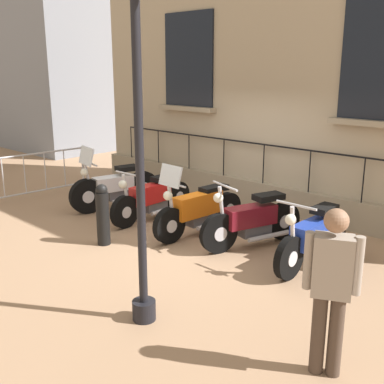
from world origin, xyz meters
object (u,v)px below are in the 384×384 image
object	(u,v)px
crowd_barrier	(35,174)
pedestrian_standing	(331,284)
motorcycle_red	(152,198)
motorcycle_white	(115,188)
motorcycle_orange	(199,210)
motorcycle_maroon	(252,221)
motorcycle_blue	(313,239)
bollard	(103,214)
lamppost	(136,50)

from	to	relation	value
crowd_barrier	pedestrian_standing	size ratio (longest dim) A/B	1.47
motorcycle_red	pedestrian_standing	distance (m)	5.27
motorcycle_white	motorcycle_orange	bearing A→B (deg)	91.15
motorcycle_maroon	motorcycle_blue	distance (m)	1.15
motorcycle_red	motorcycle_orange	distance (m)	1.24
motorcycle_red	bollard	bearing A→B (deg)	15.33
motorcycle_white	motorcycle_orange	size ratio (longest dim) A/B	0.97
motorcycle_red	motorcycle_maroon	bearing A→B (deg)	94.07
motorcycle_red	motorcycle_orange	bearing A→B (deg)	90.19
lamppost	motorcycle_red	bearing A→B (deg)	-133.87
motorcycle_orange	lamppost	bearing A→B (deg)	29.71
motorcycle_white	crowd_barrier	world-z (taller)	motorcycle_white
motorcycle_white	motorcycle_maroon	bearing A→B (deg)	93.46
motorcycle_blue	lamppost	distance (m)	3.88
bollard	motorcycle_blue	bearing A→B (deg)	117.71
motorcycle_white	pedestrian_standing	bearing A→B (deg)	70.80
crowd_barrier	pedestrian_standing	world-z (taller)	pedestrian_standing
motorcycle_white	bollard	distance (m)	2.10
motorcycle_red	motorcycle_orange	xyz separation A→B (m)	(-0.00, 1.24, 0.02)
lamppost	crowd_barrier	world-z (taller)	lamppost
motorcycle_maroon	motorcycle_red	bearing A→B (deg)	-85.93
bollard	pedestrian_standing	size ratio (longest dim) A/B	0.62
bollard	pedestrian_standing	xyz separation A→B (m)	(0.62, 4.40, 0.43)
motorcycle_red	motorcycle_blue	bearing A→B (deg)	91.78
motorcycle_blue	crowd_barrier	xyz separation A→B (m)	(0.86, -6.55, 0.14)
motorcycle_red	lamppost	xyz separation A→B (m)	(2.65, 2.75, 2.66)
motorcycle_maroon	motorcycle_blue	bearing A→B (deg)	87.24
pedestrian_standing	bollard	bearing A→B (deg)	-98.06
pedestrian_standing	lamppost	bearing A→B (deg)	-75.31
motorcycle_orange	crowd_barrier	xyz separation A→B (m)	(0.76, -4.35, 0.12)
motorcycle_white	motorcycle_red	world-z (taller)	motorcycle_white
crowd_barrier	motorcycle_maroon	bearing A→B (deg)	99.67
lamppost	bollard	bearing A→B (deg)	-116.34
motorcycle_white	pedestrian_standing	size ratio (longest dim) A/B	1.18
lamppost	motorcycle_orange	bearing A→B (deg)	-150.29
motorcycle_orange	bollard	world-z (taller)	motorcycle_orange
motorcycle_blue	pedestrian_standing	size ratio (longest dim) A/B	1.13
motorcycle_red	motorcycle_maroon	distance (m)	2.29
motorcycle_red	lamppost	size ratio (longest dim) A/B	0.52
motorcycle_orange	lamppost	xyz separation A→B (m)	(2.65, 1.51, 2.63)
lamppost	crowd_barrier	bearing A→B (deg)	-107.84
lamppost	bollard	size ratio (longest dim) A/B	3.84
motorcycle_maroon	crowd_barrier	bearing A→B (deg)	-80.33
crowd_barrier	bollard	xyz separation A→B (m)	(0.73, 3.52, -0.04)
motorcycle_white	motorcycle_blue	distance (m)	4.56
motorcycle_white	motorcycle_red	distance (m)	1.12
motorcycle_orange	motorcycle_white	bearing A→B (deg)	-88.85
motorcycle_maroon	lamppost	xyz separation A→B (m)	(2.81, 0.47, 2.64)
motorcycle_white	lamppost	world-z (taller)	lamppost
motorcycle_orange	motorcycle_maroon	xyz separation A→B (m)	(-0.16, 1.04, -0.01)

